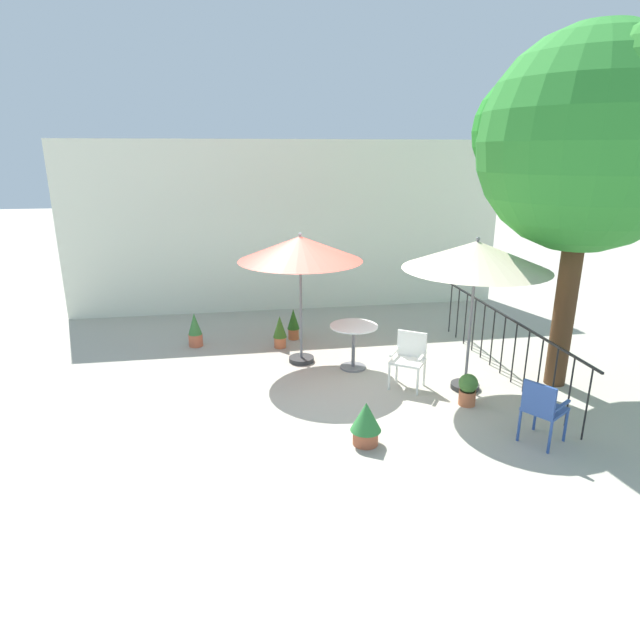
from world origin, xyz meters
TOP-DOWN VIEW (x-y plane):
  - ground_plane at (0.00, 0.00)m, footprint 60.00×60.00m
  - villa_facade at (0.00, 4.50)m, footprint 9.90×0.30m
  - terrace_railing at (3.02, 0.00)m, footprint 0.03×4.74m
  - shade_tree at (3.74, -0.48)m, footprint 3.23×3.08m
  - patio_umbrella_0 at (-0.19, 1.07)m, footprint 2.09×2.09m
  - patio_umbrella_1 at (2.19, -0.47)m, footprint 2.15×2.15m
  - cafe_table_0 at (0.65, 0.63)m, footprint 0.81×0.81m
  - patio_chair_0 at (1.34, -0.22)m, footprint 0.64×0.63m
  - patio_chair_1 at (2.42, -2.17)m, footprint 0.63×0.62m
  - potted_plant_0 at (-0.49, 1.84)m, footprint 0.26×0.26m
  - potted_plant_1 at (1.98, -1.00)m, footprint 0.28×0.28m
  - potted_plant_2 at (-2.07, 2.18)m, footprint 0.27×0.27m
  - potted_plant_3 at (0.25, -1.83)m, footprint 0.39×0.39m
  - potted_plant_4 at (-0.19, 2.27)m, footprint 0.24×0.24m

SIDE VIEW (x-z plane):
  - ground_plane at x=0.00m, z-range 0.00..0.00m
  - potted_plant_1 at x=1.98m, z-range 0.01..0.49m
  - potted_plant_3 at x=0.25m, z-range 0.02..0.60m
  - potted_plant_2 at x=-2.07m, z-range -0.01..0.64m
  - potted_plant_4 at x=-0.19m, z-range 0.01..0.63m
  - potted_plant_0 at x=-0.49m, z-range 0.01..0.63m
  - patio_chair_1 at x=2.42m, z-range 0.08..0.94m
  - patio_chair_0 at x=1.34m, z-range 0.07..0.94m
  - cafe_table_0 at x=0.65m, z-range 0.15..0.92m
  - terrace_railing at x=3.02m, z-range 0.17..1.19m
  - villa_facade at x=0.00m, z-range 0.00..3.80m
  - patio_umbrella_0 at x=-0.19m, z-range 0.86..3.13m
  - patio_umbrella_1 at x=2.19m, z-range 0.90..3.28m
  - shade_tree at x=3.74m, z-range 1.07..6.28m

